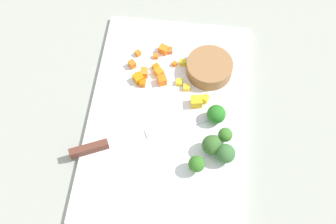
# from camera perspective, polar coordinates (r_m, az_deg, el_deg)

# --- Properties ---
(ground_plane) EXTENTS (4.00, 4.00, 0.00)m
(ground_plane) POSITION_cam_1_polar(r_m,az_deg,el_deg) (0.97, 0.00, -0.64)
(ground_plane) COLOR #969D91
(cutting_board) EXTENTS (0.50, 0.33, 0.01)m
(cutting_board) POSITION_cam_1_polar(r_m,az_deg,el_deg) (0.96, 0.00, -0.47)
(cutting_board) COLOR white
(cutting_board) RESTS_ON ground_plane
(prep_bowl) EXTENTS (0.10, 0.10, 0.03)m
(prep_bowl) POSITION_cam_1_polar(r_m,az_deg,el_deg) (1.00, 5.15, 5.49)
(prep_bowl) COLOR olive
(prep_bowl) RESTS_ON cutting_board
(chef_knife) EXTENTS (0.14, 0.29, 0.02)m
(chef_knife) POSITION_cam_1_polar(r_m,az_deg,el_deg) (0.92, -6.45, -3.67)
(chef_knife) COLOR silver
(chef_knife) RESTS_ON cutting_board
(carrot_dice_0) EXTENTS (0.02, 0.02, 0.02)m
(carrot_dice_0) POSITION_cam_1_polar(r_m,az_deg,el_deg) (1.00, -2.97, 4.89)
(carrot_dice_0) COLOR orange
(carrot_dice_0) RESTS_ON cutting_board
(carrot_dice_1) EXTENTS (0.02, 0.02, 0.02)m
(carrot_dice_1) POSITION_cam_1_polar(r_m,az_deg,el_deg) (1.00, -1.13, 4.94)
(carrot_dice_1) COLOR orange
(carrot_dice_1) RESTS_ON cutting_board
(carrot_dice_2) EXTENTS (0.02, 0.02, 0.02)m
(carrot_dice_2) POSITION_cam_1_polar(r_m,az_deg,el_deg) (0.99, -0.74, 3.97)
(carrot_dice_2) COLOR orange
(carrot_dice_2) RESTS_ON cutting_board
(carrot_dice_3) EXTENTS (0.01, 0.01, 0.01)m
(carrot_dice_3) POSITION_cam_1_polar(r_m,az_deg,el_deg) (0.99, -3.16, 3.63)
(carrot_dice_3) COLOR orange
(carrot_dice_3) RESTS_ON cutting_board
(carrot_dice_4) EXTENTS (0.02, 0.02, 0.01)m
(carrot_dice_4) POSITION_cam_1_polar(r_m,az_deg,el_deg) (1.01, -1.50, 5.61)
(carrot_dice_4) COLOR orange
(carrot_dice_4) RESTS_ON cutting_board
(carrot_dice_5) EXTENTS (0.02, 0.02, 0.01)m
(carrot_dice_5) POSITION_cam_1_polar(r_m,az_deg,el_deg) (1.04, 0.18, 7.63)
(carrot_dice_5) COLOR orange
(carrot_dice_5) RESTS_ON cutting_board
(carrot_dice_6) EXTENTS (0.01, 0.01, 0.01)m
(carrot_dice_6) POSITION_cam_1_polar(r_m,az_deg,el_deg) (1.03, -1.53, 6.90)
(carrot_dice_6) COLOR orange
(carrot_dice_6) RESTS_ON cutting_board
(carrot_dice_7) EXTENTS (0.02, 0.02, 0.02)m
(carrot_dice_7) POSITION_cam_1_polar(r_m,az_deg,el_deg) (1.04, -0.55, 7.75)
(carrot_dice_7) COLOR orange
(carrot_dice_7) RESTS_ON cutting_board
(carrot_dice_8) EXTENTS (0.01, 0.01, 0.01)m
(carrot_dice_8) POSITION_cam_1_polar(r_m,az_deg,el_deg) (1.02, 0.91, 5.98)
(carrot_dice_8) COLOR orange
(carrot_dice_8) RESTS_ON cutting_board
(carrot_dice_9) EXTENTS (0.02, 0.02, 0.01)m
(carrot_dice_9) POSITION_cam_1_polar(r_m,az_deg,el_deg) (1.04, -3.75, 7.27)
(carrot_dice_9) COLOR orange
(carrot_dice_9) RESTS_ON cutting_board
(carrot_dice_10) EXTENTS (0.02, 0.02, 0.02)m
(carrot_dice_10) POSITION_cam_1_polar(r_m,az_deg,el_deg) (1.02, -4.47, 5.92)
(carrot_dice_10) COLOR orange
(carrot_dice_10) RESTS_ON cutting_board
(carrot_dice_11) EXTENTS (0.03, 0.03, 0.02)m
(carrot_dice_11) POSITION_cam_1_polar(r_m,az_deg,el_deg) (0.99, -3.70, 4.19)
(carrot_dice_11) COLOR orange
(carrot_dice_11) RESTS_ON cutting_board
(pepper_dice_0) EXTENTS (0.02, 0.02, 0.02)m
(pepper_dice_0) POSITION_cam_1_polar(r_m,az_deg,el_deg) (0.97, 4.63, 1.65)
(pepper_dice_0) COLOR yellow
(pepper_dice_0) RESTS_ON cutting_board
(pepper_dice_1) EXTENTS (0.02, 0.03, 0.02)m
(pepper_dice_1) POSITION_cam_1_polar(r_m,az_deg,el_deg) (0.96, 3.54, 1.30)
(pepper_dice_1) COLOR yellow
(pepper_dice_1) RESTS_ON cutting_board
(pepper_dice_2) EXTENTS (0.01, 0.01, 0.01)m
(pepper_dice_2) POSITION_cam_1_polar(r_m,az_deg,el_deg) (0.99, 1.41, 3.73)
(pepper_dice_2) COLOR yellow
(pepper_dice_2) RESTS_ON cutting_board
(pepper_dice_3) EXTENTS (0.01, 0.02, 0.01)m
(pepper_dice_3) POSITION_cam_1_polar(r_m,az_deg,el_deg) (0.98, 2.32, 3.06)
(pepper_dice_3) COLOR yellow
(pepper_dice_3) RESTS_ON cutting_board
(pepper_dice_4) EXTENTS (0.01, 0.02, 0.01)m
(pepper_dice_4) POSITION_cam_1_polar(r_m,az_deg,el_deg) (1.02, 1.85, 6.15)
(pepper_dice_4) COLOR yellow
(pepper_dice_4) RESTS_ON cutting_board
(broccoli_floret_0) EXTENTS (0.04, 0.04, 0.04)m
(broccoli_floret_0) POSITION_cam_1_polar(r_m,az_deg,el_deg) (0.90, 7.12, -5.14)
(broccoli_floret_0) COLOR #80B654
(broccoli_floret_0) RESTS_ON cutting_board
(broccoli_floret_1) EXTENTS (0.04, 0.04, 0.04)m
(broccoli_floret_1) POSITION_cam_1_polar(r_m,az_deg,el_deg) (0.90, 5.43, -4.09)
(broccoli_floret_1) COLOR #91B759
(broccoli_floret_1) RESTS_ON cutting_board
(broccoli_floret_2) EXTENTS (0.03, 0.03, 0.04)m
(broccoli_floret_2) POSITION_cam_1_polar(r_m,az_deg,el_deg) (0.92, 7.11, -2.83)
(broccoli_floret_2) COLOR #88B15A
(broccoli_floret_2) RESTS_ON cutting_board
(broccoli_floret_3) EXTENTS (0.04, 0.04, 0.04)m
(broccoli_floret_3) POSITION_cam_1_polar(r_m,az_deg,el_deg) (0.94, 5.99, -0.27)
(broccoli_floret_3) COLOR #90C355
(broccoli_floret_3) RESTS_ON cutting_board
(broccoli_floret_4) EXTENTS (0.03, 0.03, 0.04)m
(broccoli_floret_4) POSITION_cam_1_polar(r_m,az_deg,el_deg) (0.88, 3.56, -6.46)
(broccoli_floret_4) COLOR #98B159
(broccoli_floret_4) RESTS_ON cutting_board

